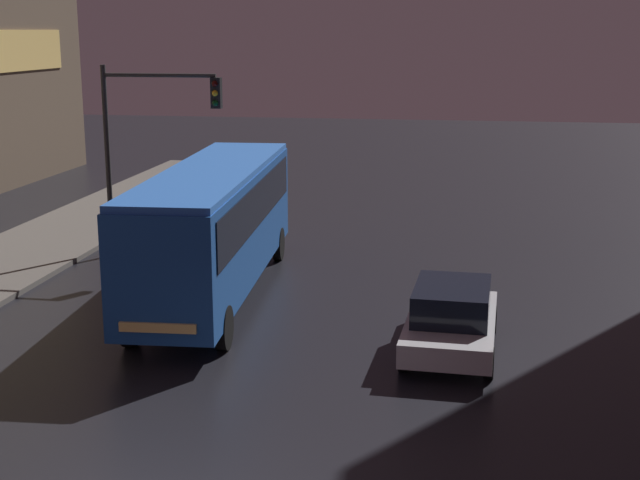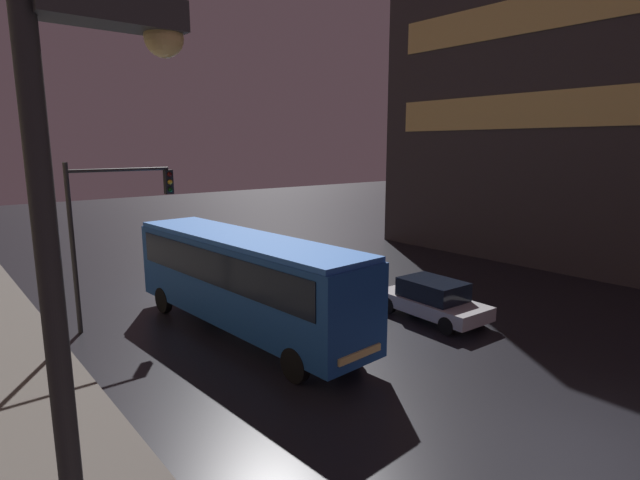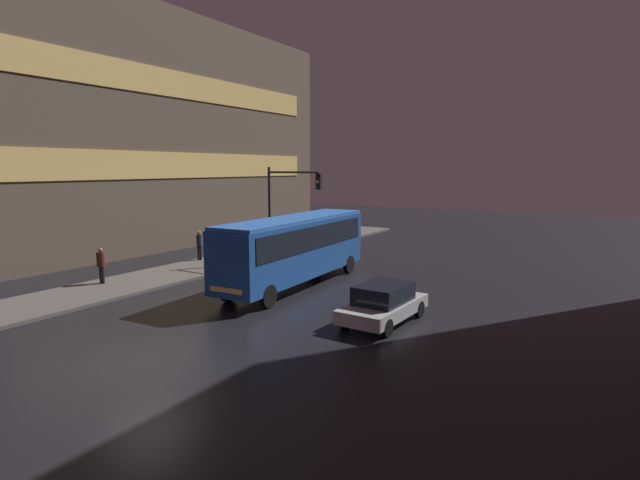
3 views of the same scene
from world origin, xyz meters
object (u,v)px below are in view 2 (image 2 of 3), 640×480
at_px(traffic_light_main, 111,215).
at_px(street_lamp_sidewalk, 88,315).
at_px(car_taxi, 432,299).
at_px(bus_near, 243,274).

xyz_separation_m(traffic_light_main, street_lamp_sidewalk, (-4.36, -13.93, 1.06)).
bearing_deg(car_taxi, street_lamp_sidewalk, 29.94).
distance_m(car_taxi, street_lamp_sidewalk, 15.97).
relative_size(bus_near, street_lamp_sidewalk, 1.47).
xyz_separation_m(car_taxi, traffic_light_main, (-9.30, 6.87, 3.27)).
height_order(traffic_light_main, street_lamp_sidewalk, street_lamp_sidewalk).
bearing_deg(street_lamp_sidewalk, car_taxi, 27.31).
xyz_separation_m(car_taxi, street_lamp_sidewalk, (-13.66, -7.06, 4.33)).
bearing_deg(street_lamp_sidewalk, bus_near, 54.01).
bearing_deg(street_lamp_sidewalk, traffic_light_main, 72.61).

